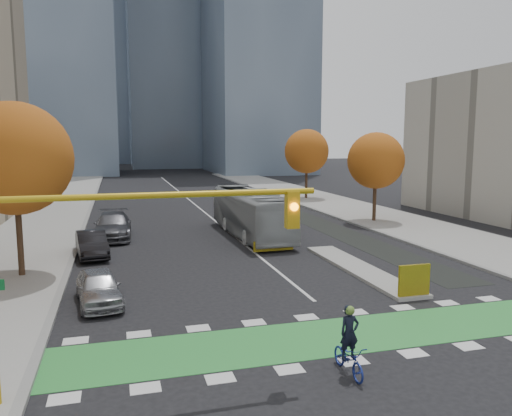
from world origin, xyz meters
TOP-DOWN VIEW (x-y plane):
  - ground at (0.00, 0.00)m, footprint 300.00×300.00m
  - sidewalk_west at (-13.50, 20.00)m, footprint 7.00×120.00m
  - sidewalk_east at (13.50, 20.00)m, footprint 7.00×120.00m
  - curb_west at (-10.00, 20.00)m, footprint 0.30×120.00m
  - curb_east at (10.00, 20.00)m, footprint 0.30×120.00m
  - bike_crossing at (0.00, 1.50)m, footprint 20.00×3.00m
  - centre_line at (0.00, 40.00)m, footprint 0.15×70.00m
  - bike_lane_paint at (7.50, 30.00)m, footprint 2.50×50.00m
  - median_island at (4.00, 9.00)m, footprint 1.60×10.00m
  - hazard_board at (4.00, 4.20)m, footprint 1.40×0.12m
  - tower_ne at (20.00, 85.00)m, footprint 18.00×24.00m
  - tower_far at (-4.00, 140.00)m, footprint 26.00×26.00m
  - tree_west at (-12.00, 12.00)m, footprint 5.20×5.20m
  - tree_east_near at (12.00, 22.00)m, footprint 4.40×4.40m
  - tree_east_far at (12.50, 38.00)m, footprint 4.80×4.80m
  - traffic_signal_west at (-7.93, -0.51)m, footprint 8.53×0.56m
  - cyclist at (-1.50, -1.09)m, footprint 0.62×1.71m
  - bus at (1.13, 19.20)m, footprint 2.95×11.51m
  - parked_car_a at (-8.37, 7.06)m, footprint 2.10×4.18m
  - parked_car_b at (-9.00, 15.63)m, footprint 2.07×4.48m
  - parked_car_c at (-7.89, 20.82)m, footprint 2.55×5.84m

SIDE VIEW (x-z plane):
  - ground at x=0.00m, z-range 0.00..0.00m
  - centre_line at x=0.00m, z-range 0.00..0.01m
  - bike_lane_paint at x=7.50m, z-range 0.00..0.01m
  - bike_crossing at x=0.00m, z-range 0.00..0.01m
  - sidewalk_west at x=-13.50m, z-range 0.00..0.15m
  - sidewalk_east at x=13.50m, z-range 0.00..0.15m
  - curb_west at x=-10.00m, z-range -0.01..0.15m
  - curb_east at x=10.00m, z-range -0.01..0.15m
  - median_island at x=4.00m, z-range 0.00..0.16m
  - cyclist at x=-1.50m, z-range -0.33..1.64m
  - parked_car_a at x=-8.37m, z-range 0.00..1.37m
  - parked_car_b at x=-9.00m, z-range 0.00..1.42m
  - hazard_board at x=4.00m, z-range 0.15..1.45m
  - parked_car_c at x=-7.89m, z-range 0.00..1.67m
  - bus at x=1.13m, z-range 0.00..3.19m
  - traffic_signal_west at x=-7.93m, z-range 1.43..6.63m
  - tree_east_near at x=12.00m, z-range 1.33..8.40m
  - tree_east_far at x=12.50m, z-range 1.42..9.07m
  - tree_west at x=-12.00m, z-range 1.50..9.73m
  - tower_ne at x=20.00m, z-range 0.00..60.00m
  - tower_far at x=-4.00m, z-range 0.00..80.00m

